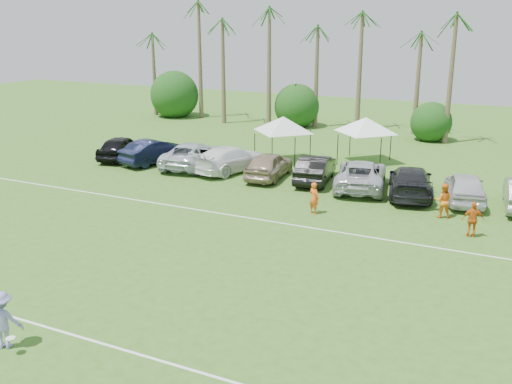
% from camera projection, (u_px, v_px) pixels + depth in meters
% --- Properties ---
extents(field_lines, '(80.00, 12.10, 0.01)m').
position_uv_depth(field_lines, '(158.00, 258.00, 23.05)').
color(field_lines, white).
rests_on(field_lines, ground).
extents(palm_tree_0, '(2.40, 2.40, 8.90)m').
position_uv_depth(palm_tree_0, '(145.00, 39.00, 55.88)').
color(palm_tree_0, brown).
rests_on(palm_tree_0, ground).
extents(palm_tree_1, '(2.40, 2.40, 9.90)m').
position_uv_depth(palm_tree_1, '(188.00, 30.00, 53.57)').
color(palm_tree_1, brown).
rests_on(palm_tree_1, ground).
extents(palm_tree_2, '(2.40, 2.40, 10.90)m').
position_uv_depth(palm_tree_2, '(235.00, 21.00, 51.26)').
color(palm_tree_2, brown).
rests_on(palm_tree_2, ground).
extents(palm_tree_3, '(2.40, 2.40, 11.90)m').
position_uv_depth(palm_tree_3, '(276.00, 10.00, 49.37)').
color(palm_tree_3, brown).
rests_on(palm_tree_3, ground).
extents(palm_tree_4, '(2.40, 2.40, 8.90)m').
position_uv_depth(palm_tree_4, '(318.00, 42.00, 48.47)').
color(palm_tree_4, brown).
rests_on(palm_tree_4, ground).
extents(palm_tree_5, '(2.40, 2.40, 9.90)m').
position_uv_depth(palm_tree_5, '(365.00, 32.00, 46.57)').
color(palm_tree_5, brown).
rests_on(palm_tree_5, ground).
extents(palm_tree_6, '(2.40, 2.40, 10.90)m').
position_uv_depth(palm_tree_6, '(416.00, 21.00, 44.67)').
color(palm_tree_6, brown).
rests_on(palm_tree_6, ground).
extents(palm_tree_7, '(2.40, 2.40, 11.90)m').
position_uv_depth(palm_tree_7, '(471.00, 9.00, 42.78)').
color(palm_tree_7, brown).
rests_on(palm_tree_7, ground).
extents(bush_tree_0, '(4.00, 4.00, 4.00)m').
position_uv_depth(bush_tree_0, '(178.00, 98.00, 57.15)').
color(bush_tree_0, brown).
rests_on(bush_tree_0, ground).
extents(bush_tree_1, '(4.00, 4.00, 4.00)m').
position_uv_depth(bush_tree_1, '(299.00, 106.00, 51.80)').
color(bush_tree_1, brown).
rests_on(bush_tree_1, ground).
extents(bush_tree_2, '(4.00, 4.00, 4.00)m').
position_uv_depth(bush_tree_2, '(435.00, 115.00, 46.86)').
color(bush_tree_2, brown).
rests_on(bush_tree_2, ground).
extents(sideline_player_a, '(0.69, 0.59, 1.60)m').
position_uv_depth(sideline_player_a, '(314.00, 198.00, 28.21)').
color(sideline_player_a, '#FF5E1C').
rests_on(sideline_player_a, ground).
extents(sideline_player_b, '(0.97, 0.84, 1.72)m').
position_uv_depth(sideline_player_b, '(443.00, 200.00, 27.63)').
color(sideline_player_b, orange).
rests_on(sideline_player_b, ground).
extents(sideline_player_c, '(1.03, 0.66, 1.63)m').
position_uv_depth(sideline_player_c, '(473.00, 220.00, 25.13)').
color(sideline_player_c, orange).
rests_on(sideline_player_c, ground).
extents(canopy_tent_left, '(4.43, 4.43, 3.59)m').
position_uv_depth(canopy_tent_left, '(283.00, 117.00, 38.04)').
color(canopy_tent_left, black).
rests_on(canopy_tent_left, ground).
extents(canopy_tent_right, '(4.42, 4.42, 3.58)m').
position_uv_depth(canopy_tent_right, '(366.00, 117.00, 37.78)').
color(canopy_tent_right, black).
rests_on(canopy_tent_right, ground).
extents(frisbee_player, '(1.31, 1.06, 1.77)m').
position_uv_depth(frisbee_player, '(3.00, 320.00, 16.56)').
color(frisbee_player, '#8C88C1').
rests_on(frisbee_player, ground).
extents(parked_car_0, '(2.96, 5.06, 1.62)m').
position_uv_depth(parked_car_0, '(121.00, 147.00, 39.42)').
color(parked_car_0, black).
rests_on(parked_car_0, ground).
extents(parked_car_1, '(2.87, 5.18, 1.62)m').
position_uv_depth(parked_car_1, '(154.00, 151.00, 38.21)').
color(parked_car_1, black).
rests_on(parked_car_1, ground).
extents(parked_car_2, '(3.48, 6.14, 1.62)m').
position_uv_depth(parked_car_2, '(193.00, 155.00, 37.31)').
color(parked_car_2, silver).
rests_on(parked_car_2, ground).
extents(parked_car_3, '(3.70, 5.98, 1.62)m').
position_uv_depth(parked_car_3, '(231.00, 159.00, 36.15)').
color(parked_car_3, white).
rests_on(parked_car_3, ground).
extents(parked_car_4, '(2.32, 4.89, 1.62)m').
position_uv_depth(parked_car_4, '(269.00, 165.00, 34.61)').
color(parked_car_4, gray).
rests_on(parked_car_4, ground).
extents(parked_car_5, '(2.42, 5.10, 1.62)m').
position_uv_depth(parked_car_5, '(315.00, 168.00, 33.84)').
color(parked_car_5, black).
rests_on(parked_car_5, ground).
extents(parked_car_6, '(3.78, 6.23, 1.62)m').
position_uv_depth(parked_car_6, '(361.00, 174.00, 32.49)').
color(parked_car_6, '#B4B6BC').
rests_on(parked_car_6, ground).
extents(parked_car_7, '(3.40, 5.92, 1.62)m').
position_uv_depth(parked_car_7, '(410.00, 181.00, 31.11)').
color(parked_car_7, black).
rests_on(parked_car_7, ground).
extents(parked_car_8, '(2.80, 5.03, 1.62)m').
position_uv_depth(parked_car_8, '(465.00, 187.00, 29.97)').
color(parked_car_8, silver).
rests_on(parked_car_8, ground).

